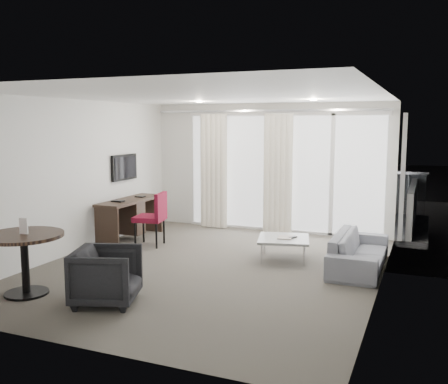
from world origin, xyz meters
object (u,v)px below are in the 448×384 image
at_px(round_table, 25,264).
at_px(coffee_table, 284,249).
at_px(desk_chair, 150,219).
at_px(tub_armchair, 107,276).
at_px(desk, 131,219).
at_px(sofa, 359,251).
at_px(rattan_chair_b, 367,210).
at_px(rattan_chair_a, 340,206).

relative_size(round_table, coffee_table, 1.24).
relative_size(desk_chair, tub_armchair, 1.27).
height_order(desk, tub_armchair, desk).
distance_m(desk, sofa, 4.32).
bearing_deg(rattan_chair_b, round_table, -139.45).
xyz_separation_m(rattan_chair_a, rattan_chair_b, (0.54, 0.19, -0.07)).
distance_m(desk, desk_chair, 0.68).
xyz_separation_m(coffee_table, rattan_chair_b, (0.94, 3.22, 0.19)).
bearing_deg(sofa, tub_armchair, 135.71).
distance_m(sofa, rattan_chair_a, 3.18).
xyz_separation_m(tub_armchair, rattan_chair_a, (1.86, 5.80, 0.09)).
bearing_deg(round_table, tub_armchair, 6.00).
height_order(coffee_table, rattan_chair_a, rattan_chair_a).
relative_size(desk_chair, sofa, 0.53).
xyz_separation_m(desk_chair, round_table, (-0.12, -2.89, -0.09)).
bearing_deg(desk, sofa, -4.59).
xyz_separation_m(desk, rattan_chair_a, (3.50, 2.73, 0.06)).
height_order(tub_armchair, sofa, tub_armchair).
bearing_deg(rattan_chair_b, desk_chair, -156.08).
bearing_deg(rattan_chair_a, coffee_table, -111.93).
relative_size(tub_armchair, rattan_chair_a, 0.87).
relative_size(desk, rattan_chair_a, 1.86).
distance_m(coffee_table, sofa, 1.20).
bearing_deg(tub_armchair, rattan_chair_b, -41.05).
bearing_deg(desk, desk_chair, -26.98).
distance_m(sofa, rattan_chair_b, 3.27).
height_order(desk_chair, rattan_chair_b, desk_chair).
xyz_separation_m(desk_chair, rattan_chair_a, (2.90, 3.04, -0.05)).
xyz_separation_m(round_table, rattan_chair_a, (3.02, 5.93, 0.04)).
height_order(sofa, rattan_chair_a, rattan_chair_a).
bearing_deg(round_table, desk_chair, 87.56).
bearing_deg(desk_chair, rattan_chair_b, 33.20).
xyz_separation_m(tub_armchair, sofa, (2.66, 2.73, -0.08)).
bearing_deg(tub_armchair, sofa, -63.50).
height_order(tub_armchair, rattan_chair_b, rattan_chair_b).
relative_size(round_table, tub_armchair, 1.30).
distance_m(desk_chair, rattan_chair_a, 4.20).
bearing_deg(rattan_chair_a, round_table, -131.52).
relative_size(desk, tub_armchair, 2.13).
bearing_deg(round_table, coffee_table, 47.73).
relative_size(desk, desk_chair, 1.68).
bearing_deg(tub_armchair, desk_chair, 1.46).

